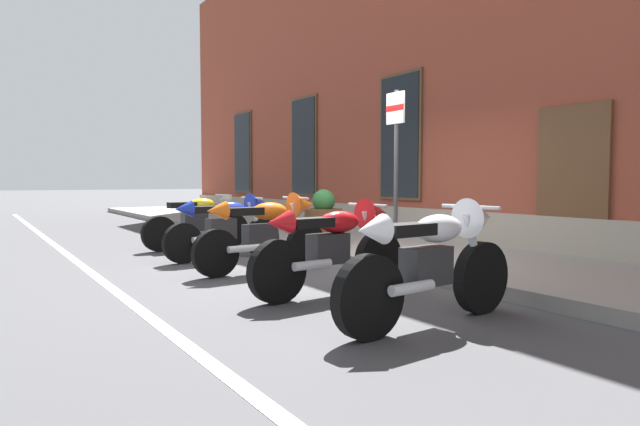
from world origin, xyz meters
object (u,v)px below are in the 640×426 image
motorcycle_blue_sport (228,223)px  motorcycle_red_sport (337,242)px  motorcycle_white_sport (436,257)px  barrel_planter (324,221)px  parking_sign (396,149)px  motorcycle_yellow_naked (198,222)px  motorcycle_orange_sport (268,229)px

motorcycle_blue_sport → motorcycle_red_sport: size_ratio=0.96×
motorcycle_white_sport → barrel_planter: bearing=158.0°
motorcycle_red_sport → parking_sign: 2.36m
motorcycle_blue_sport → parking_sign: parking_sign is taller
motorcycle_yellow_naked → motorcycle_white_sport: (6.05, -0.12, 0.10)m
motorcycle_yellow_naked → barrel_planter: bearing=49.1°
motorcycle_white_sport → motorcycle_blue_sport: bearing=179.3°
motorcycle_blue_sport → barrel_planter: 1.78m
motorcycle_red_sport → barrel_planter: bearing=149.1°
motorcycle_orange_sport → motorcycle_white_sport: 3.16m
motorcycle_blue_sport → motorcycle_white_sport: (4.54, -0.05, 0.02)m
motorcycle_red_sport → parking_sign: parking_sign is taller
motorcycle_blue_sport → motorcycle_red_sport: (3.06, -0.05, -0.00)m
motorcycle_blue_sport → motorcycle_orange_sport: (1.38, -0.01, 0.02)m
motorcycle_blue_sport → motorcycle_red_sport: bearing=-1.0°
motorcycle_red_sport → motorcycle_white_sport: size_ratio=0.99×
parking_sign → barrel_planter: 2.29m
motorcycle_orange_sport → barrel_planter: bearing=127.8°
motorcycle_yellow_naked → barrel_planter: (1.49, 1.72, 0.04)m
barrel_planter → motorcycle_white_sport: bearing=-22.0°
motorcycle_yellow_naked → motorcycle_red_sport: 4.57m
motorcycle_white_sport → barrel_planter: size_ratio=2.25×
motorcycle_blue_sport → motorcycle_white_sport: bearing=-0.7°
motorcycle_yellow_naked → motorcycle_orange_sport: (2.88, -0.08, 0.10)m
motorcycle_white_sport → barrel_planter: (-4.56, 1.84, -0.05)m
motorcycle_blue_sport → parking_sign: 2.83m
motorcycle_yellow_naked → motorcycle_blue_sport: (1.51, -0.07, 0.08)m
motorcycle_white_sport → parking_sign: 3.31m
motorcycle_red_sport → barrel_planter: 3.58m
motorcycle_blue_sport → parking_sign: (1.96, 1.71, 1.11)m
motorcycle_orange_sport → motorcycle_white_sport: motorcycle_white_sport is taller
motorcycle_blue_sport → barrel_planter: bearing=90.6°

